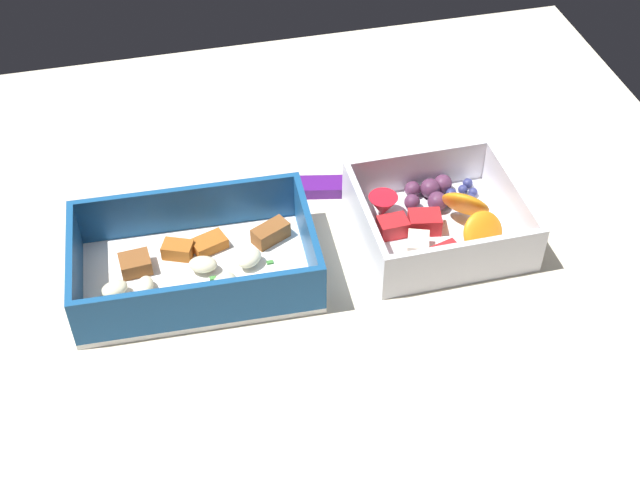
{
  "coord_description": "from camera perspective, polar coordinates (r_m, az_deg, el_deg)",
  "views": [
    {
      "loc": [
        -14.99,
        -54.62,
        59.04
      ],
      "look_at": [
        -1.56,
        1.27,
        4.0
      ],
      "focal_mm": 48.49,
      "sensor_mm": 36.0,
      "label": 1
    }
  ],
  "objects": [
    {
      "name": "pasta_container",
      "position": [
        0.78,
        -8.09,
        -1.66
      ],
      "size": [
        21.94,
        13.91,
        5.5
      ],
      "rotation": [
        0.0,
        0.0,
        -0.04
      ],
      "color": "white",
      "rests_on": "table_surface"
    },
    {
      "name": "candy_bar",
      "position": [
        0.87,
        0.84,
        3.52
      ],
      "size": [
        7.34,
        3.78,
        1.2
      ],
      "primitive_type": "cube",
      "rotation": [
        0.0,
        0.0,
        -0.21
      ],
      "color": "#51197A",
      "rests_on": "table_surface"
    },
    {
      "name": "table_surface",
      "position": [
        0.81,
        1.28,
        -1.96
      ],
      "size": [
        80.0,
        80.0,
        2.0
      ],
      "primitive_type": "cube",
      "color": "beige",
      "rests_on": "ground"
    },
    {
      "name": "fruit_bowl",
      "position": [
        0.83,
        7.8,
        1.39
      ],
      "size": [
        15.28,
        13.96,
        5.33
      ],
      "rotation": [
        0.0,
        0.0,
        0.01
      ],
      "color": "white",
      "rests_on": "table_surface"
    }
  ]
}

